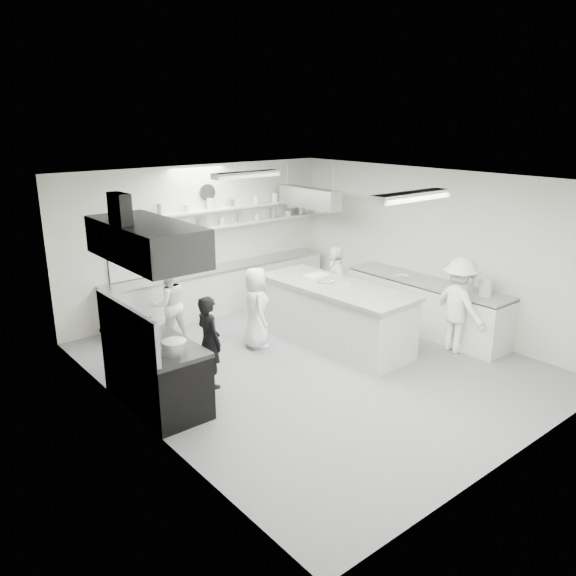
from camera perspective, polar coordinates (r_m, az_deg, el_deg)
floor at (r=9.38m, az=2.57°, el=-7.69°), size 6.00×7.00×0.02m
ceiling at (r=8.57m, az=2.83°, el=11.00°), size 6.00×7.00×0.02m
wall_back at (r=11.61m, az=-8.98°, el=4.84°), size 6.00×0.04×3.00m
wall_front at (r=6.81m, az=22.86°, el=-5.05°), size 6.00×0.04×3.00m
wall_left at (r=7.28m, az=-15.16°, el=-2.88°), size 0.04×7.00×3.00m
wall_right at (r=11.03m, az=14.38°, el=3.88°), size 0.04×7.00×3.00m
stove at (r=8.17m, az=-13.22°, el=-8.49°), size 0.80×1.80×0.90m
exhaust_hood at (r=7.56m, az=-14.18°, el=4.64°), size 0.85×2.00×0.50m
back_counter at (r=11.77m, az=-6.75°, el=-0.13°), size 5.00×0.60×0.92m
shelf_lower at (r=11.82m, az=-5.78°, el=6.41°), size 4.20×0.26×0.04m
shelf_upper at (r=11.76m, az=-5.83°, el=8.09°), size 4.20×0.26×0.04m
pass_through_window at (r=11.02m, az=-14.73°, el=3.57°), size 1.30×0.04×1.00m
wall_clock at (r=11.52m, az=-8.23°, el=9.58°), size 0.32×0.05×0.32m
right_counter at (r=10.92m, az=13.73°, el=-1.83°), size 0.74×3.30×0.94m
pot_rack at (r=11.75m, az=2.16°, el=9.14°), size 0.30×1.60×0.40m
light_fixture_front at (r=7.35m, az=12.40°, el=9.09°), size 1.30×0.25×0.10m
light_fixture_rear at (r=9.98m, az=-4.26°, el=11.41°), size 1.30×0.25×0.10m
prep_island at (r=9.98m, az=4.77°, el=-2.86°), size 1.18×2.88×1.05m
stove_pot at (r=7.99m, az=-13.72°, el=-4.39°), size 0.38×0.38×0.29m
cook_stove at (r=8.44m, az=-7.99°, el=-5.42°), size 0.35×0.53×1.42m
cook_back at (r=10.21m, az=-12.00°, el=-1.60°), size 0.73×0.59×1.42m
cook_island_left at (r=9.80m, az=-3.28°, el=-2.00°), size 0.69×0.82×1.43m
cook_island_right at (r=10.84m, az=4.84°, el=0.18°), size 0.77×0.98×1.55m
cook_right at (r=9.98m, az=16.96°, el=-1.71°), size 0.80×1.17×1.66m
bowl_island_a at (r=9.97m, az=3.94°, el=0.50°), size 0.34×0.34×0.07m
bowl_island_b at (r=9.78m, az=5.85°, el=0.13°), size 0.25×0.25×0.07m
bowl_right at (r=10.93m, az=11.45°, el=1.09°), size 0.32×0.32×0.07m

